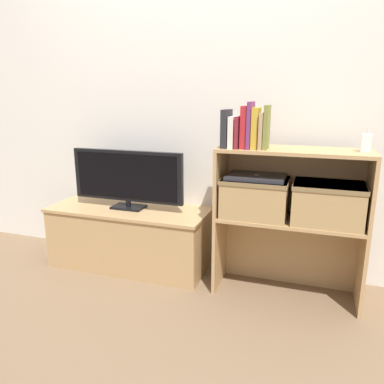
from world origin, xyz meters
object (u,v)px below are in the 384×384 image
tv_stand (130,237)px  book_ivory (233,132)px  book_crimson (245,127)px  baby_monitor (366,143)px  storage_basket_left (255,196)px  storage_basket_right (328,202)px  book_maroon (239,132)px  tv (127,177)px  book_olive (267,127)px  laptop (256,177)px  book_charcoal (226,129)px  book_mustard (256,128)px  book_plum (250,125)px  book_tan (262,131)px

tv_stand → book_ivory: 1.08m
book_crimson → baby_monitor: (0.64, 0.06, -0.07)m
baby_monitor → storage_basket_left: size_ratio=0.33×
baby_monitor → storage_basket_right: size_ratio=0.33×
tv_stand → book_maroon: size_ratio=6.29×
baby_monitor → tv: bearing=178.0°
book_olive → storage_basket_left: bearing=141.7°
storage_basket_left → laptop: size_ratio=1.14×
book_charcoal → book_crimson: 0.11m
storage_basket_left → book_maroon: bearing=-157.9°
book_ivory → book_olive: size_ratio=0.74×
book_mustard → laptop: 0.29m
storage_basket_left → laptop: bearing=0.0°
book_ivory → baby_monitor: book_ivory is taller
tv_stand → tv: 0.43m
book_maroon → book_mustard: size_ratio=0.78×
book_crimson → book_mustard: bearing=0.0°
book_maroon → book_mustard: bearing=0.0°
book_mustard → storage_basket_left: size_ratio=0.59×
book_mustard → storage_basket_right: (0.41, 0.04, -0.40)m
book_olive → laptop: size_ratio=0.71×
tv_stand → storage_basket_right: bearing=-3.0°
storage_basket_left → storage_basket_right: (0.41, 0.00, 0.00)m
book_olive → tv: bearing=173.5°
book_charcoal → baby_monitor: size_ratio=1.71×
book_plum → book_crimson: bearing=180.0°
book_maroon → book_crimson: size_ratio=0.76×
tv_stand → tv: tv is taller
book_ivory → book_plum: book_plum is taller
baby_monitor → book_crimson: bearing=-174.9°
book_olive → laptop: 0.30m
tv → book_ivory: 0.83m
book_maroon → book_crimson: 0.05m
tv → book_ivory: bearing=-8.2°
book_ivory → laptop: bearing=17.2°
book_charcoal → book_olive: size_ratio=0.89×
book_mustard → storage_basket_right: 0.58m
book_crimson → book_tan: 0.10m
book_mustard → book_tan: bearing=0.0°
tv_stand → tv: (0.00, -0.00, 0.43)m
book_olive → storage_basket_left: (-0.05, 0.04, -0.41)m
book_maroon → storage_basket_left: bearing=22.1°
book_charcoal → baby_monitor: (0.74, 0.06, -0.06)m
book_crimson → storage_basket_right: bearing=5.1°
book_ivory → book_plum: (0.10, 0.00, 0.04)m
tv → laptop: size_ratio=2.39×
book_ivory → book_plum: bearing=0.0°
tv_stand → baby_monitor: bearing=-2.0°
book_crimson → book_plum: size_ratio=0.91×
tv → book_ivory: (0.75, -0.11, 0.34)m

